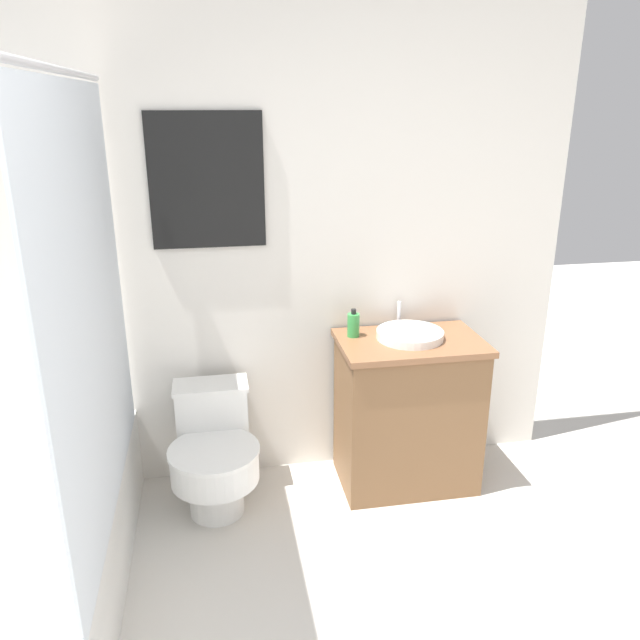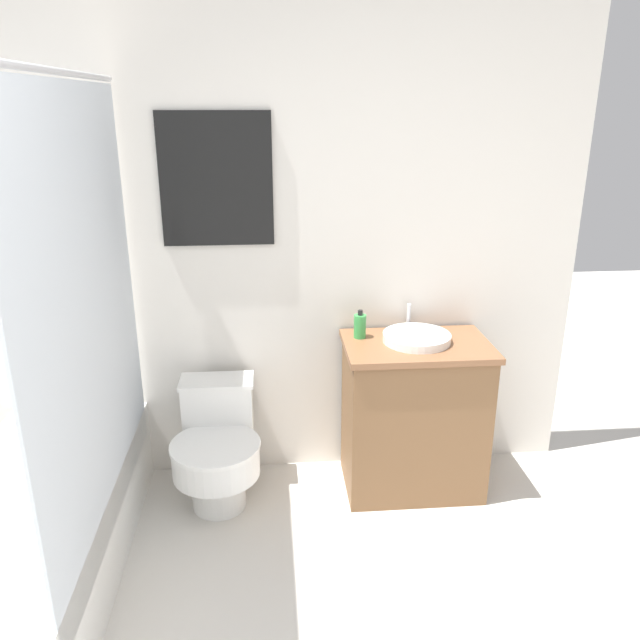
% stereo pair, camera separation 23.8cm
% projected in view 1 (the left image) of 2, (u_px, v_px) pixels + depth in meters
% --- Properties ---
extents(wall_back, '(3.37, 0.07, 2.50)m').
position_uv_depth(wall_back, '(231.00, 240.00, 2.98)').
color(wall_back, silver).
rests_on(wall_back, ground_plane).
extents(shower_area, '(0.67, 1.55, 1.98)m').
position_uv_depth(shower_area, '(38.00, 541.00, 2.42)').
color(shower_area, white).
rests_on(shower_area, ground_plane).
extents(toilet, '(0.42, 0.56, 0.59)m').
position_uv_depth(toilet, '(214.00, 453.00, 2.97)').
color(toilet, white).
rests_on(toilet, ground_plane).
extents(vanity, '(0.70, 0.46, 0.79)m').
position_uv_depth(vanity, '(407.00, 412.00, 3.15)').
color(vanity, brown).
rests_on(vanity, ground_plane).
extents(sink, '(0.33, 0.36, 0.13)m').
position_uv_depth(sink, '(410.00, 334.00, 3.04)').
color(sink, white).
rests_on(sink, vanity).
extents(soap_bottle, '(0.06, 0.06, 0.14)m').
position_uv_depth(soap_bottle, '(353.00, 325.00, 3.05)').
color(soap_bottle, green).
rests_on(soap_bottle, vanity).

